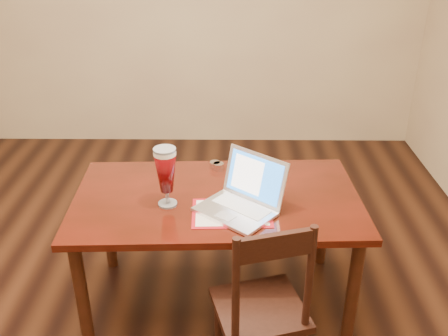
{
  "coord_description": "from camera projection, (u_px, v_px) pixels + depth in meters",
  "views": [
    {
      "loc": [
        0.5,
        -2.09,
        2.02
      ],
      "look_at": [
        0.47,
        0.2,
        0.85
      ],
      "focal_mm": 40.0,
      "sensor_mm": 36.0,
      "label": 1
    }
  ],
  "objects": [
    {
      "name": "ground",
      "position": [
        140.0,
        320.0,
        2.78
      ],
      "size": [
        5.0,
        5.0,
        0.0
      ],
      "primitive_type": "plane",
      "color": "black",
      "rests_on": "ground"
    },
    {
      "name": "dining_chair",
      "position": [
        262.0,
        309.0,
        2.24
      ],
      "size": [
        0.48,
        0.47,
        0.93
      ],
      "rotation": [
        0.0,
        0.0,
        0.27
      ],
      "color": "black",
      "rests_on": "ground"
    },
    {
      "name": "dining_table",
      "position": [
        216.0,
        208.0,
        2.64
      ],
      "size": [
        1.52,
        0.9,
        1.01
      ],
      "rotation": [
        0.0,
        0.0,
        0.04
      ],
      "color": "#461009",
      "rests_on": "ground"
    }
  ]
}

